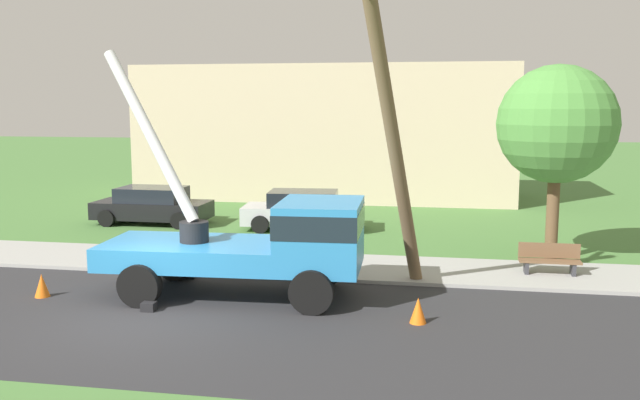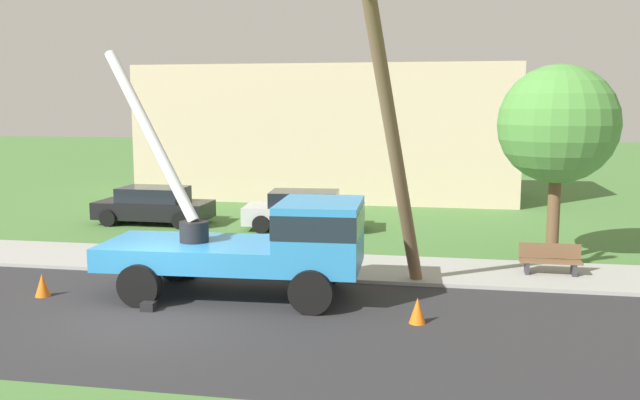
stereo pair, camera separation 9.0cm
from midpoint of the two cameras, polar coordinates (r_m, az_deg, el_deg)
The scene contains 12 objects.
ground_plane at distance 26.53m, azimuth -3.89°, elevation -1.90°, with size 120.00×120.00×0.00m, color #477538.
road_asphalt at distance 15.47m, azimuth -14.78°, elevation -9.52°, with size 80.00×7.19×0.01m, color #2B2B2D.
sidewalk_strip at distance 20.02m, azimuth -8.66°, elevation -5.16°, with size 80.00×3.00×0.10m, color #9E9E99.
utility_truck at distance 16.24m, azimuth -4.66°, elevation -3.31°, with size 6.86×3.21×5.98m.
leaning_utility_pole at distance 15.59m, azimuth 5.76°, elevation 6.60°, with size 1.58×4.23×8.28m.
traffic_cone_ahead at distance 14.67m, azimuth 8.08°, elevation -9.17°, with size 0.36×0.36×0.56m, color orange.
traffic_cone_behind at distance 17.75m, azimuth -22.48°, elevation -6.66°, with size 0.36×0.36×0.56m, color orange.
parked_sedan_black at distance 26.90m, azimuth -14.01°, elevation -0.45°, with size 4.41×2.04×1.42m.
parked_sedan_silver at distance 24.97m, azimuth -1.52°, elevation -0.86°, with size 4.54×2.26×1.42m.
park_bench at distance 19.19m, azimuth 18.61°, elevation -4.81°, with size 1.60×0.45×0.90m.
roadside_tree_near at distance 20.82m, azimuth 19.18°, elevation 5.98°, with size 3.44×3.44×5.74m.
lowrise_building_backdrop at distance 33.82m, azimuth 0.50°, elevation 5.75°, with size 18.00×6.00×6.40m, color #C6B293.
Camera 1 is at (6.27, -13.35, 4.64)m, focal length 38.06 mm.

